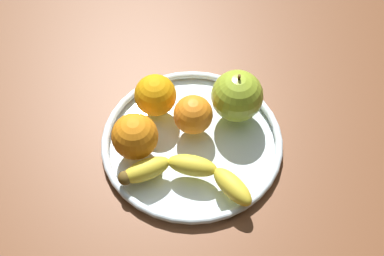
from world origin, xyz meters
TOP-DOWN VIEW (x-y plane):
  - ground_plane at (0.00, 0.00)cm, footprint 123.00×123.00cm
  - fruit_bowl at (0.00, 0.00)cm, footprint 28.73×28.73cm
  - banana at (-2.20, 6.97)cm, footprint 20.62×9.53cm
  - apple at (-4.42, -7.69)cm, footprint 8.24×8.24cm
  - orange_back_right at (0.81, -2.34)cm, footprint 6.18×6.18cm
  - orange_front_left at (7.72, -3.33)cm, footprint 6.74×6.74cm
  - orange_front_right at (7.15, 5.09)cm, footprint 7.11×7.11cm

SIDE VIEW (x-z plane):
  - ground_plane at x=0.00cm, z-range -4.00..0.00cm
  - fruit_bowl at x=0.00cm, z-range 0.02..1.82cm
  - banana at x=-2.20cm, z-range 1.80..4.94cm
  - orange_back_right at x=0.81cm, z-range 1.80..7.98cm
  - orange_front_left at x=7.72cm, z-range 1.80..8.54cm
  - orange_front_right at x=7.15cm, z-range 1.80..8.91cm
  - apple at x=-4.42cm, z-range 1.40..10.45cm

